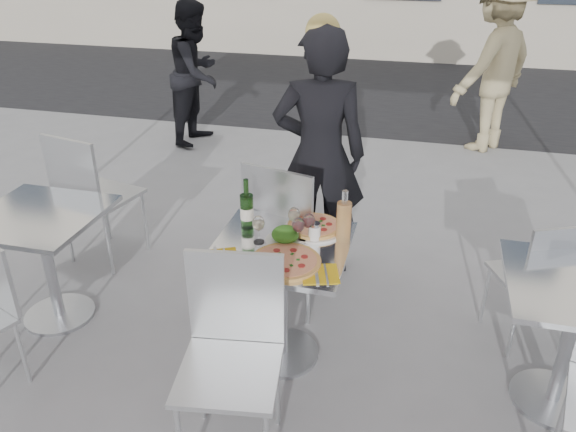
% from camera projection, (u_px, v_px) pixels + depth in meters
% --- Properties ---
extents(ground, '(80.00, 80.00, 0.00)m').
position_uv_depth(ground, '(282.00, 354.00, 3.34)').
color(ground, slate).
extents(street_asphalt, '(24.00, 5.00, 0.00)m').
position_uv_depth(street_asphalt, '(386.00, 87.00, 8.94)').
color(street_asphalt, black).
rests_on(street_asphalt, ground).
extents(main_table, '(0.72, 0.72, 0.75)m').
position_uv_depth(main_table, '(281.00, 278.00, 3.09)').
color(main_table, '#B7BABF').
rests_on(main_table, ground).
extents(side_table_left, '(0.72, 0.72, 0.75)m').
position_uv_depth(side_table_left, '(44.00, 244.00, 3.42)').
color(side_table_left, '#B7BABF').
rests_on(side_table_left, ground).
extents(side_table_right, '(0.72, 0.72, 0.75)m').
position_uv_depth(side_table_right, '(575.00, 320.00, 2.76)').
color(side_table_right, '#B7BABF').
rests_on(side_table_right, ground).
extents(chair_far, '(0.58, 0.59, 1.03)m').
position_uv_depth(chair_far, '(287.00, 226.00, 3.48)').
color(chair_far, silver).
rests_on(chair_far, ground).
extents(chair_near, '(0.51, 0.52, 0.99)m').
position_uv_depth(chair_near, '(232.00, 342.00, 2.55)').
color(chair_near, silver).
rests_on(chair_near, ground).
extents(side_chair_lfar, '(0.56, 0.57, 1.02)m').
position_uv_depth(side_chair_lfar, '(89.00, 189.00, 3.99)').
color(side_chair_lfar, silver).
rests_on(side_chair_lfar, ground).
extents(side_chair_rfar, '(0.53, 0.53, 0.87)m').
position_uv_depth(side_chair_rfar, '(543.00, 274.00, 3.18)').
color(side_chair_rfar, silver).
rests_on(side_chair_rfar, ground).
extents(woman_diner, '(0.71, 0.54, 1.75)m').
position_uv_depth(woman_diner, '(319.00, 156.00, 3.82)').
color(woman_diner, black).
rests_on(woman_diner, ground).
extents(pedestrian_a, '(0.67, 0.82, 1.59)m').
position_uv_depth(pedestrian_a, '(196.00, 73.00, 6.35)').
color(pedestrian_a, black).
rests_on(pedestrian_a, ground).
extents(pedestrian_b, '(1.28, 1.40, 1.89)m').
position_uv_depth(pedestrian_b, '(493.00, 65.00, 6.06)').
color(pedestrian_b, tan).
rests_on(pedestrian_b, ground).
extents(pizza_near, '(0.36, 0.36, 0.02)m').
position_uv_depth(pizza_near, '(285.00, 261.00, 2.83)').
color(pizza_near, '#E8B95A').
rests_on(pizza_near, main_table).
extents(pizza_far, '(0.34, 0.34, 0.03)m').
position_uv_depth(pizza_far, '(314.00, 227.00, 3.15)').
color(pizza_far, white).
rests_on(pizza_far, main_table).
extents(salad_plate, '(0.22, 0.22, 0.09)m').
position_uv_depth(salad_plate, '(286.00, 236.00, 3.02)').
color(salad_plate, white).
rests_on(salad_plate, main_table).
extents(wine_bottle, '(0.07, 0.08, 0.29)m').
position_uv_depth(wine_bottle, '(247.00, 209.00, 3.12)').
color(wine_bottle, '#26541F').
rests_on(wine_bottle, main_table).
extents(carafe, '(0.08, 0.08, 0.29)m').
position_uv_depth(carafe, '(344.00, 220.00, 3.00)').
color(carafe, '#E8AD63').
rests_on(carafe, main_table).
extents(sugar_shaker, '(0.06, 0.06, 0.11)m').
position_uv_depth(sugar_shaker, '(315.00, 232.00, 3.02)').
color(sugar_shaker, white).
rests_on(sugar_shaker, main_table).
extents(wineglass_white_a, '(0.07, 0.07, 0.16)m').
position_uv_depth(wineglass_white_a, '(258.00, 224.00, 2.98)').
color(wineglass_white_a, white).
rests_on(wineglass_white_a, main_table).
extents(wineglass_white_b, '(0.07, 0.07, 0.16)m').
position_uv_depth(wineglass_white_b, '(294.00, 215.00, 3.07)').
color(wineglass_white_b, white).
rests_on(wineglass_white_b, main_table).
extents(wineglass_red_a, '(0.07, 0.07, 0.16)m').
position_uv_depth(wineglass_red_a, '(298.00, 226.00, 2.96)').
color(wineglass_red_a, white).
rests_on(wineglass_red_a, main_table).
extents(wineglass_red_b, '(0.07, 0.07, 0.16)m').
position_uv_depth(wineglass_red_b, '(309.00, 222.00, 3.00)').
color(wineglass_red_b, white).
rests_on(wineglass_red_b, main_table).
extents(napkin_left, '(0.24, 0.24, 0.01)m').
position_uv_depth(napkin_left, '(220.00, 257.00, 2.88)').
color(napkin_left, gold).
rests_on(napkin_left, main_table).
extents(napkin_right, '(0.22, 0.22, 0.01)m').
position_uv_depth(napkin_right, '(320.00, 274.00, 2.74)').
color(napkin_right, gold).
rests_on(napkin_right, main_table).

